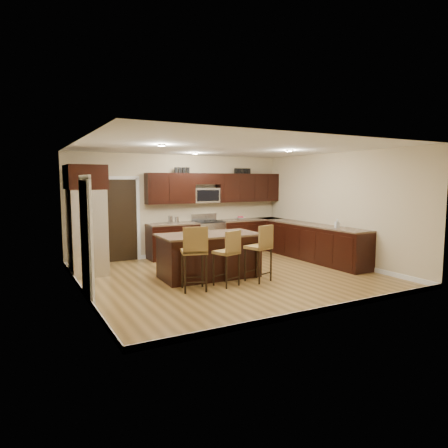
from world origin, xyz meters
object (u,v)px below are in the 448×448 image
stool_mid (229,252)px  refrigerator (86,219)px  range (208,238)px  stool_right (261,246)px  island (209,257)px  stool_left (194,251)px

stool_mid → refrigerator: (-2.19, 2.35, 0.53)m
range → stool_right: stool_right is taller
stool_mid → refrigerator: 3.25m
stool_mid → island: bearing=73.5°
stool_mid → refrigerator: size_ratio=0.46×
range → island: size_ratio=0.52×
island → refrigerator: bearing=147.3°
stool_mid → stool_right: bearing=-17.1°
range → stool_mid: (-1.11, -3.13, 0.20)m
range → refrigerator: refrigerator is taller
refrigerator → stool_mid: bearing=-47.0°
stool_left → island: bearing=64.9°
island → stool_mid: size_ratio=1.97×
island → stool_left: bearing=-128.1°
island → stool_mid: (0.00, -0.84, 0.24)m
range → stool_left: 3.64m
stool_mid → stool_right: size_ratio=0.94×
stool_right → refrigerator: bearing=123.7°
range → stool_mid: size_ratio=1.03×
stool_right → refrigerator: (-2.92, 2.35, 0.49)m
range → island: bearing=-116.0°
island → stool_mid: bearing=-87.8°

